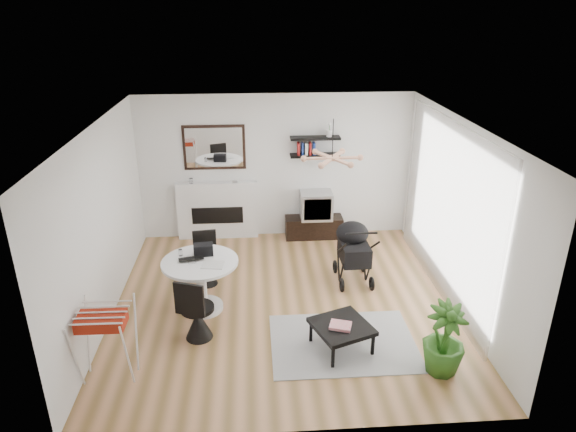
{
  "coord_description": "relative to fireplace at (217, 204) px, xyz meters",
  "views": [
    {
      "loc": [
        -0.41,
        -6.58,
        4.18
      ],
      "look_at": [
        0.09,
        0.4,
        1.24
      ],
      "focal_mm": 32.0,
      "sensor_mm": 36.0,
      "label": 1
    }
  ],
  "objects": [
    {
      "name": "crt_tv",
      "position": [
        1.85,
        -0.13,
        -0.02
      ],
      "size": [
        0.59,
        0.51,
        0.51
      ],
      "color": "#ADADAF",
      "rests_on": "tv_console"
    },
    {
      "name": "wall_right",
      "position": [
        3.6,
        -2.42,
        0.66
      ],
      "size": [
        0.0,
        5.0,
        5.0
      ],
      "primitive_type": "plane",
      "rotation": [
        1.57,
        0.0,
        -1.57
      ],
      "color": "white",
      "rests_on": "floor"
    },
    {
      "name": "stroller",
      "position": [
        2.25,
        -1.77,
        -0.23
      ],
      "size": [
        0.54,
        0.88,
        1.06
      ],
      "rotation": [
        0.0,
        0.0,
        0.02
      ],
      "color": "black",
      "rests_on": "floor"
    },
    {
      "name": "floor",
      "position": [
        1.1,
        -2.42,
        -0.69
      ],
      "size": [
        5.0,
        5.0,
        0.0
      ],
      "primitive_type": "plane",
      "color": "olive",
      "rests_on": "ground"
    },
    {
      "name": "coffee_table",
      "position": [
        1.77,
        -3.56,
        -0.36
      ],
      "size": [
        0.88,
        0.88,
        0.35
      ],
      "rotation": [
        0.0,
        0.0,
        0.37
      ],
      "color": "black",
      "rests_on": "rug"
    },
    {
      "name": "rug",
      "position": [
        1.81,
        -3.46,
        -0.68
      ],
      "size": [
        1.9,
        1.37,
        0.01
      ],
      "primitive_type": "cube",
      "color": "#979797",
      "rests_on": "floor"
    },
    {
      "name": "ceiling",
      "position": [
        1.1,
        -2.42,
        2.01
      ],
      "size": [
        5.0,
        5.0,
        0.0
      ],
      "primitive_type": "plane",
      "color": "white",
      "rests_on": "wall_back"
    },
    {
      "name": "shelf_upper",
      "position": [
        1.81,
        -0.05,
        1.23
      ],
      "size": [
        0.9,
        0.25,
        0.04
      ],
      "primitive_type": "cube",
      "color": "black",
      "rests_on": "wall_back"
    },
    {
      "name": "drinking_glass",
      "position": [
        -0.39,
        -2.32,
        0.16
      ],
      "size": [
        0.06,
        0.06,
        0.1
      ],
      "primitive_type": "cylinder",
      "color": "white",
      "rests_on": "dining_table"
    },
    {
      "name": "newspaper",
      "position": [
        0.09,
        -2.64,
        0.12
      ],
      "size": [
        0.33,
        0.29,
        0.01
      ],
      "primitive_type": "cube",
      "rotation": [
        0.0,
        0.0,
        -0.13
      ],
      "color": "white",
      "rests_on": "dining_table"
    },
    {
      "name": "dining_table",
      "position": [
        -0.1,
        -2.5,
        -0.16
      ],
      "size": [
        1.09,
        1.09,
        0.8
      ],
      "color": "white",
      "rests_on": "floor"
    },
    {
      "name": "chair_far",
      "position": [
        -0.09,
        -1.75,
        -0.42
      ],
      "size": [
        0.41,
        0.43,
        0.85
      ],
      "rotation": [
        0.0,
        0.0,
        0.12
      ],
      "color": "black",
      "rests_on": "floor"
    },
    {
      "name": "magazines",
      "position": [
        1.74,
        -3.61,
        -0.3
      ],
      "size": [
        0.32,
        0.28,
        0.04
      ],
      "primitive_type": "cube",
      "rotation": [
        0.0,
        0.0,
        -0.31
      ],
      "color": "#E2384B",
      "rests_on": "coffee_table"
    },
    {
      "name": "tv_console",
      "position": [
        1.81,
        -0.12,
        -0.48
      ],
      "size": [
        1.08,
        0.38,
        0.41
      ],
      "primitive_type": "cube",
      "color": "black",
      "rests_on": "floor"
    },
    {
      "name": "sheer_curtain",
      "position": [
        3.5,
        -2.22,
        0.66
      ],
      "size": [
        0.04,
        3.6,
        2.6
      ],
      "primitive_type": "cube",
      "color": "white",
      "rests_on": "wall_right"
    },
    {
      "name": "fireplace",
      "position": [
        0.0,
        0.0,
        0.0
      ],
      "size": [
        1.5,
        0.17,
        2.16
      ],
      "color": "white",
      "rests_on": "floor"
    },
    {
      "name": "pendant_lamp",
      "position": [
        1.8,
        -2.12,
        1.46
      ],
      "size": [
        0.9,
        0.9,
        0.1
      ],
      "primitive_type": null,
      "color": "tan",
      "rests_on": "ceiling"
    },
    {
      "name": "drying_rack",
      "position": [
        -1.08,
        -3.91,
        -0.19
      ],
      "size": [
        0.63,
        0.59,
        0.93
      ],
      "rotation": [
        0.0,
        0.0,
        -0.02
      ],
      "color": "white",
      "rests_on": "floor"
    },
    {
      "name": "laptop",
      "position": [
        -0.21,
        -2.52,
        0.12
      ],
      "size": [
        0.39,
        0.29,
        0.03
      ],
      "primitive_type": "imported",
      "rotation": [
        0.0,
        0.0,
        0.21
      ],
      "color": "black",
      "rests_on": "dining_table"
    },
    {
      "name": "wall_back",
      "position": [
        1.1,
        0.08,
        0.66
      ],
      "size": [
        5.0,
        0.0,
        5.0
      ],
      "primitive_type": "plane",
      "rotation": [
        1.57,
        0.0,
        0.0
      ],
      "color": "white",
      "rests_on": "floor"
    },
    {
      "name": "black_bag",
      "position": [
        -0.06,
        -2.31,
        0.19
      ],
      "size": [
        0.29,
        0.19,
        0.17
      ],
      "primitive_type": "cube",
      "rotation": [
        0.0,
        0.0,
        0.09
      ],
      "color": "black",
      "rests_on": "dining_table"
    },
    {
      "name": "shelf_lower",
      "position": [
        1.81,
        -0.05,
        0.91
      ],
      "size": [
        0.9,
        0.25,
        0.04
      ],
      "primitive_type": "cube",
      "color": "black",
      "rests_on": "wall_back"
    },
    {
      "name": "wall_left",
      "position": [
        -1.4,
        -2.42,
        0.66
      ],
      "size": [
        0.0,
        5.0,
        5.0
      ],
      "primitive_type": "plane",
      "rotation": [
        1.57,
        0.0,
        1.57
      ],
      "color": "white",
      "rests_on": "floor"
    },
    {
      "name": "chair_near",
      "position": [
        -0.1,
        -3.21,
        -0.39
      ],
      "size": [
        0.49,
        0.5,
        0.93
      ],
      "rotation": [
        0.0,
        0.0,
        2.8
      ],
      "color": "black",
      "rests_on": "floor"
    },
    {
      "name": "potted_plant",
      "position": [
        2.91,
        -4.08,
        -0.22
      ],
      "size": [
        0.63,
        0.63,
        0.92
      ],
      "primitive_type": "imported",
      "rotation": [
        0.0,
        0.0,
        0.25
      ],
      "color": "#2C5F1B",
      "rests_on": "floor"
    }
  ]
}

